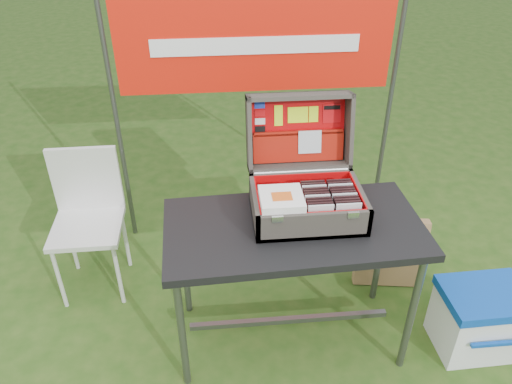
{
  "coord_description": "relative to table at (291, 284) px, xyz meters",
  "views": [
    {
      "loc": [
        -0.27,
        -1.74,
        2.16
      ],
      "look_at": [
        -0.09,
        0.1,
        0.95
      ],
      "focal_mm": 35.0,
      "sensor_mm": 36.0,
      "label": 1
    }
  ],
  "objects": [
    {
      "name": "suitcase_pocket_edge",
      "position": [
        0.07,
        0.38,
        0.67
      ],
      "size": [
        0.45,
        0.02,
        0.02
      ],
      "primitive_type": "cube",
      "rotation": [
        -1.8,
        0.0,
        0.0
      ],
      "color": "#9A150A",
      "rests_on": "suitcase_lid_pocket"
    },
    {
      "name": "chair_leg_fl",
      "position": [
        -1.26,
        0.34,
        -0.16
      ],
      "size": [
        0.02,
        0.02,
        0.44
      ],
      "primitive_type": "cylinder",
      "color": "silver",
      "rests_on": "ground"
    },
    {
      "name": "suitcase_lid_rim_far",
      "position": [
        0.07,
        0.4,
        0.85
      ],
      "size": [
        0.52,
        0.14,
        0.05
      ],
      "primitive_type": "cube",
      "rotation": [
        -1.8,
        0.0,
        0.0
      ],
      "color": "#575149",
      "rests_on": "suitcase_lid_back"
    },
    {
      "name": "lid_sticker_cc_c",
      "position": [
        -0.12,
        0.41,
        0.72
      ],
      "size": [
        0.05,
        0.01,
        0.03
      ],
      "primitive_type": "cube",
      "rotation": [
        -1.8,
        0.0,
        0.0
      ],
      "color": "white",
      "rests_on": "suitcase_lid_liner"
    },
    {
      "name": "lid_sticker_band",
      "position": [
        0.24,
        0.41,
        0.75
      ],
      "size": [
        0.09,
        0.02,
        0.09
      ],
      "primitive_type": "cube",
      "rotation": [
        -1.8,
        0.0,
        0.0
      ],
      "color": "red",
      "rests_on": "suitcase_lid_liner"
    },
    {
      "name": "cd_right_1",
      "position": [
        0.23,
        -0.06,
        0.47
      ],
      "size": [
        0.11,
        0.01,
        0.13
      ],
      "primitive_type": "cube",
      "color": "black",
      "rests_on": "suitcase_liner_floor"
    },
    {
      "name": "chair_upright_left",
      "position": [
        -1.26,
        0.69,
        0.26
      ],
      "size": [
        0.02,
        0.02,
        0.41
      ],
      "primitive_type": "cylinder",
      "color": "silver",
      "rests_on": "chair_seat"
    },
    {
      "name": "cd_right_5",
      "position": [
        0.23,
        0.03,
        0.47
      ],
      "size": [
        0.11,
        0.01,
        0.13
      ],
      "primitive_type": "cube",
      "color": "black",
      "rests_on": "suitcase_liner_floor"
    },
    {
      "name": "table_brace",
      "position": [
        0.0,
        0.0,
        -0.26
      ],
      "size": [
        1.06,
        0.03,
        0.03
      ],
      "primitive_type": "cube",
      "color": "#59595B",
      "rests_on": "ground"
    },
    {
      "name": "cooler_handle",
      "position": [
        0.97,
        -0.32,
        -0.17
      ],
      "size": [
        0.25,
        0.02,
        0.02
      ],
      "primitive_type": "cube",
      "color": "#0A42A9",
      "rests_on": "cooler_body"
    },
    {
      "name": "suitcase_base_wall_back",
      "position": [
        0.07,
        0.24,
        0.45
      ],
      "size": [
        0.52,
        0.02,
        0.14
      ],
      "primitive_type": "cube",
      "color": "#575149",
      "rests_on": "table_top"
    },
    {
      "name": "banner_text",
      "position": [
        -0.09,
        0.99,
        0.92
      ],
      "size": [
        1.2,
        0.0,
        0.1
      ],
      "primitive_type": "cube",
      "color": "white",
      "rests_on": "banner"
    },
    {
      "name": "songbook_6",
      "position": [
        -0.06,
        -0.01,
        0.55
      ],
      "size": [
        0.19,
        0.19,
        0.0
      ],
      "primitive_type": "cube",
      "color": "white",
      "rests_on": "suitcase_base_wall_front"
    },
    {
      "name": "banner_post_left",
      "position": [
        -0.94,
        1.01,
        0.47
      ],
      "size": [
        0.03,
        0.03,
        1.7
      ],
      "primitive_type": "cylinder",
      "color": "#59595B",
      "rests_on": "ground"
    },
    {
      "name": "suitcase_pocket_cd",
      "position": [
        0.13,
        0.35,
        0.62
      ],
      "size": [
        0.12,
        0.04,
        0.12
      ],
      "primitive_type": "cube",
      "rotation": [
        -1.8,
        0.0,
        0.0
      ],
      "color": "silver",
      "rests_on": "suitcase_lid_pocket"
    },
    {
      "name": "suitcase_latch_left",
      "position": [
        -0.1,
        -0.12,
        0.51
      ],
      "size": [
        0.05,
        0.01,
        0.03
      ],
      "primitive_type": "cube",
      "color": "silver",
      "rests_on": "suitcase_base_wall_front"
    },
    {
      "name": "songbook_3",
      "position": [
        -0.06,
        -0.01,
        0.53
      ],
      "size": [
        0.19,
        0.19,
        0.0
      ],
      "primitive_type": "cube",
      "color": "white",
      "rests_on": "suitcase_base_wall_front"
    },
    {
      "name": "table_leg_fr",
      "position": [
        0.54,
        -0.24,
        -0.02
      ],
      "size": [
        0.04,
        0.04,
        0.72
      ],
      "primitive_type": "cylinder",
      "color": "#59595B",
      "rests_on": "ground"
    },
    {
      "name": "chair_leg_fr",
      "position": [
        -0.93,
        0.34,
        -0.16
      ],
      "size": [
        0.02,
        0.02,
        0.44
      ],
      "primitive_type": "cylinder",
      "color": "silver",
      "rests_on": "ground"
    },
    {
      "name": "chair_seat",
      "position": [
        -1.1,
        0.5,
        0.06
      ],
      "size": [
        0.39,
        0.39,
        0.03
      ],
      "primitive_type": "cube",
      "rotation": [
        0.0,
        0.0,
        0.01
      ],
      "color": "silver",
      "rests_on": "ground"
    },
    {
      "name": "chair_backrest",
      "position": [
        -1.1,
        0.69,
        0.27
      ],
      "size": [
        0.39,
        0.03,
        0.41
      ],
      "primitive_type": "cube",
      "rotation": [
        0.0,
        0.0,
        0.01
      ],
      "color": "silver",
      "rests_on": "chair_seat"
    },
    {
      "name": "cd_left_4",
      "position": [
        0.1,
        0.01,
        0.47
      ],
      "size": [
        0.11,
        0.01,
        0.13
      ],
      "primitive_type": "cube",
      "color": "silver",
      "rests_on": "suitcase_liner_floor"
    },
    {
      "name": "suitcase_base_bottom",
      "position": [
        0.07,
        0.06,
        0.39
      ],
      "size": [
        0.52,
        0.37,
        0.02
      ],
      "primitive_type": "cube",
      "color": "#575149",
      "rests_on": "table_top"
    },
    {
      "name": "suitcase_latch_right",
      "position": [
        0.24,
        -0.12,
        0.51
      ],
      "size": [
        0.05,
        0.01,
        0.03
      ],
      "primitive_type": "cube",
      "color": "silver",
      "rests_on": "suitcase_base_wall_front"
    },
    {
      "name": "lid_card_neon_main",
      "position": [
        0.07,
        0.41,
        0.75
      ],
      "size": [
        0.1,
        0.02,
        0.08
      ],
      "primitive_type": "cube",
      "rotation": [
        -1.8,
        0.0,
        0.0
      ],
      "color": "#D5FE18",
      "rests_on": "suitcase_lid_liner"
    },
    {
      "name": "suitcase_liner_wall_left",
      "position": [
        -0.17,
        0.06,
        0.46
      ],
      "size": [
        0.01,
        0.33,
        0.12
      ],
      "primitive_type": "cube",
      "color": "#C10700",
      "rests_on": "suitcase_base_bottom"
    },
    {
      "name": "banner_post_right",
      "position": [
        0.76,
        1.01,
        0.47
      ],
      "size": [
        0.03,
        0.03,
        1.7
      ],
      "primitive_type": "cylinder",
      "color": "#59595B",
      "rests_on": "ground"
    },
    {
      "name": "table_leg_fl",
      "position": [
        -0.54,
        -0.24,
        -0.02
      ],
      "size": [
        0.04,
        0.04,
        0.72
      ],
      "primitive_type": "cylinder",
      "color": "#59595B",
      "rests_on": "ground"
    },
    {
      "name": "suitcase_liner_wall_back",
      "position": [
        0.07,
        0.23,
        0.46
      ],
      "size": [
        0.48,
        0.01,
        0.12
      ],
      "primitive_type": "cube",
      "color": "#C10700",
      "rests_on": "suitcase_base_bottom"
    },
    {
      "name": "lid_sticker_cc_a",
      "position": [
        -0.12,
        0.43,
        0.8
      ],
      "size": [
        0.05,
        0.01,
        0.03
      ],
      "primitive_type": "cube",
      "rotation": [
        -1.8,
        0.0,
        0.0
      ],
      "color": "#1933B2",
      "rests_on": "suitcase_lid_liner"
    },
    {
      "name": "suitcase",
      "position": [
        0.07,
        0.12,
        0.62
      ],
      "size": [
        0.52,
        0.53,
        0.48
      ],
      "primitive_type": null,
      "color": "#575149",
      "rests_on": "table"
    },
    {
      "name": "lid_sticker_cc_d",
      "position": [
        -0.12,
        0.4,
        0.68
      ],
      "size": [
        0.05,
        0.01,
        0.03
      ],
      "primitive_type": "cube",
      "rotation": [
        -1.8,
        0.0,
        0.0
      ],
      "color": "black",
      "rests_on": "suitcase_lid_liner"
    },
    {
      "name": "lid_sticker_band_bar",
      "position": [
        0.24,
        0.42,
        0.77
      ],
      "size": [
        0.08,
        0.01,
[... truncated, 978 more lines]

